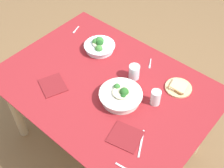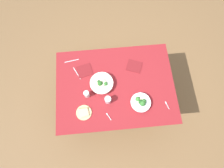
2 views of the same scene
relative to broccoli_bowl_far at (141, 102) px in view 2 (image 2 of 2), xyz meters
name	(u,v)px [view 2 (image 2 of 2)]	position (x,y,z in m)	size (l,w,h in m)	color
ground_plane	(114,100)	(0.27, -0.24, -0.75)	(6.00, 6.00, 0.00)	brown
dining_table	(115,88)	(0.27, -0.24, -0.14)	(1.43, 1.04, 0.72)	maroon
broccoli_bowl_far	(141,102)	(0.00, 0.00, 0.00)	(0.23, 0.23, 0.10)	white
broccoli_bowl_near	(102,84)	(0.43, -0.27, 0.00)	(0.28, 0.28, 0.11)	silver
bread_side_plate	(84,112)	(0.66, 0.05, -0.02)	(0.18, 0.18, 0.03)	#D6B27A
water_glass_center	(108,100)	(0.37, -0.06, 0.02)	(0.07, 0.07, 0.10)	silver
water_glass_side	(87,94)	(0.61, -0.15, 0.02)	(0.06, 0.06, 0.10)	silver
fork_by_far_bowl	(167,105)	(-0.31, 0.05, -0.03)	(0.04, 0.09, 0.00)	#B7B7BC
fork_by_near_bowl	(109,116)	(0.38, 0.12, -0.03)	(0.06, 0.09, 0.00)	#B7B7BC
table_knife_left	(77,73)	(0.73, -0.45, -0.03)	(0.18, 0.01, 0.00)	#B7B7BC
table_knife_right	(72,61)	(0.79, -0.62, -0.03)	(0.18, 0.01, 0.00)	#B7B7BC
napkin_folded_upper	(134,66)	(0.01, -0.47, -0.03)	(0.18, 0.16, 0.01)	maroon
napkin_folded_lower	(85,71)	(0.63, -0.47, -0.03)	(0.18, 0.16, 0.01)	maroon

